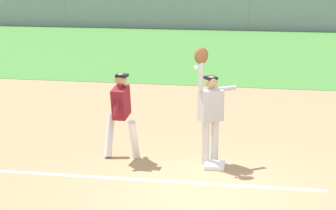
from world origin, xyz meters
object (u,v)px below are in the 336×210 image
baseball (196,67)px  parked_car_tan (143,12)px  fielder (210,107)px  first_base (215,165)px  runner (121,110)px  parked_car_red (237,13)px  parked_car_green (331,14)px

baseball → parked_car_tan: (-6.91, 26.74, -1.24)m
fielder → first_base: bearing=176.6°
runner → parked_car_red: runner is taller
first_base → parked_car_tan: (-7.30, 26.80, 0.63)m
first_base → parked_car_tan: 27.78m
first_base → parked_car_red: 27.77m
first_base → runner: 2.11m
runner → baseball: (1.48, -0.14, 0.91)m
fielder → baseball: fielder is taller
baseball → parked_car_green: size_ratio=0.02×
parked_car_tan → parked_car_green: bearing=5.4°
parked_car_red → baseball: bearing=-85.0°
first_base → parked_car_red: (-0.98, 27.74, 0.63)m
first_base → baseball: bearing=171.1°
fielder → baseball: (-0.25, -0.17, 0.79)m
parked_car_tan → parked_car_green: same height
runner → parked_car_red: 27.56m
fielder → baseball: size_ratio=30.81×
fielder → parked_car_red: fielder is taller
first_base → fielder: fielder is taller
fielder → runner: 1.74m
parked_car_red → first_base: bearing=-84.2°
runner → parked_car_tan: (-5.43, 26.60, -0.32)m
baseball → parked_car_red: baseball is taller
fielder → parked_car_tan: fielder is taller
fielder → parked_car_green: bearing=-44.7°
runner → parked_car_tan: size_ratio=0.39×
parked_car_tan → baseball: bearing=-73.6°
fielder → runner: fielder is taller
fielder → parked_car_green: fielder is taller
runner → fielder: bearing=4.4°
first_base → runner: size_ratio=0.22×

